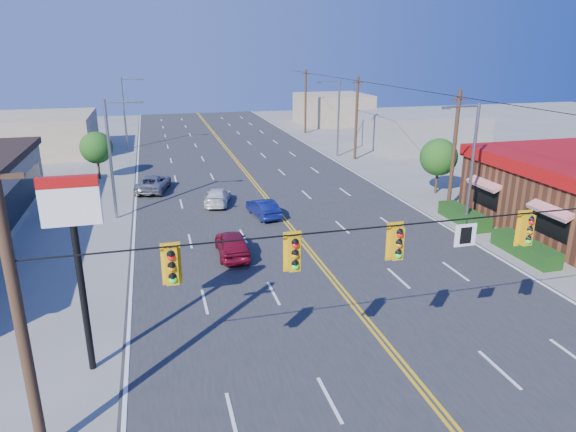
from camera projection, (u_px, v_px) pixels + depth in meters
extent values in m
plane|color=gray|center=(418.00, 385.00, 17.79)|extent=(160.00, 160.00, 0.00)
cube|color=#2D2D30|center=(279.00, 213.00, 36.14)|extent=(20.00, 120.00, 0.06)
cylinder|color=#47301E|center=(18.00, 314.00, 13.44)|extent=(0.32, 0.32, 9.00)
cylinder|color=black|center=(433.00, 222.00, 15.92)|extent=(24.00, 0.05, 0.05)
cube|color=white|center=(465.00, 235.00, 16.38)|extent=(0.75, 0.04, 0.75)
cube|color=#D89E0C|center=(172.00, 266.00, 14.14)|extent=(0.55, 0.34, 1.25)
cube|color=#D89E0C|center=(294.00, 253.00, 14.99)|extent=(0.55, 0.34, 1.25)
cube|color=#D89E0C|center=(397.00, 243.00, 15.80)|extent=(0.55, 0.34, 1.25)
cube|color=#D89E0C|center=(526.00, 230.00, 16.95)|extent=(0.55, 0.34, 1.25)
cube|color=#194214|center=(492.00, 231.00, 31.48)|extent=(1.20, 9.00, 0.90)
cylinder|color=black|center=(83.00, 294.00, 17.83)|extent=(0.24, 0.24, 6.00)
cube|color=white|center=(71.00, 206.00, 16.83)|extent=(1.90, 0.30, 1.30)
cylinder|color=gray|center=(472.00, 168.00, 32.09)|extent=(0.20, 0.20, 8.00)
cylinder|color=gray|center=(463.00, 106.00, 30.63)|extent=(2.20, 0.12, 0.12)
cube|color=gray|center=(447.00, 108.00, 30.37)|extent=(0.50, 0.25, 0.15)
cylinder|color=gray|center=(338.00, 119.00, 54.11)|extent=(0.20, 0.20, 8.00)
cylinder|color=gray|center=(330.00, 82.00, 52.65)|extent=(2.20, 0.12, 0.12)
cube|color=gray|center=(319.00, 82.00, 52.40)|extent=(0.50, 0.25, 0.15)
cylinder|color=gray|center=(111.00, 161.00, 34.03)|extent=(0.20, 0.20, 8.00)
cylinder|color=gray|center=(122.00, 102.00, 33.12)|extent=(2.20, 0.12, 0.12)
cube|color=gray|center=(140.00, 102.00, 33.40)|extent=(0.50, 0.25, 0.15)
cylinder|color=gray|center=(124.00, 114.00, 57.89)|extent=(0.20, 0.20, 8.00)
cylinder|color=gray|center=(131.00, 79.00, 56.97)|extent=(2.20, 0.12, 0.12)
cube|color=gray|center=(142.00, 79.00, 57.26)|extent=(0.50, 0.25, 0.15)
cylinder|color=#47301E|center=(454.00, 152.00, 35.99)|extent=(0.28, 0.28, 8.40)
cylinder|color=#47301E|center=(356.00, 119.00, 52.51)|extent=(0.28, 0.28, 8.40)
cylinder|color=#47301E|center=(306.00, 102.00, 69.02)|extent=(0.28, 0.28, 8.40)
cylinder|color=#47301E|center=(436.00, 180.00, 40.96)|extent=(0.20, 0.20, 2.10)
sphere|color=#235B19|center=(439.00, 157.00, 40.37)|extent=(2.94, 2.94, 2.94)
cylinder|color=#47301E|center=(99.00, 168.00, 45.49)|extent=(0.20, 0.20, 2.00)
sphere|color=#235B19|center=(96.00, 148.00, 44.93)|extent=(2.80, 2.80, 2.80)
cube|color=gray|center=(421.00, 131.00, 59.27)|extent=(12.00, 10.00, 4.00)
cube|color=tan|center=(41.00, 134.00, 56.28)|extent=(11.00, 12.00, 4.20)
cube|color=tan|center=(333.00, 109.00, 78.66)|extent=(10.00, 10.00, 4.40)
imported|color=maroon|center=(232.00, 245.00, 28.58)|extent=(1.75, 4.15, 1.40)
imported|color=#0F1658|center=(263.00, 209.00, 35.21)|extent=(1.84, 3.87, 1.22)
imported|color=silver|center=(218.00, 197.00, 38.01)|extent=(2.59, 4.35, 1.18)
imported|color=gray|center=(153.00, 184.00, 41.51)|extent=(3.23, 5.12, 1.32)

